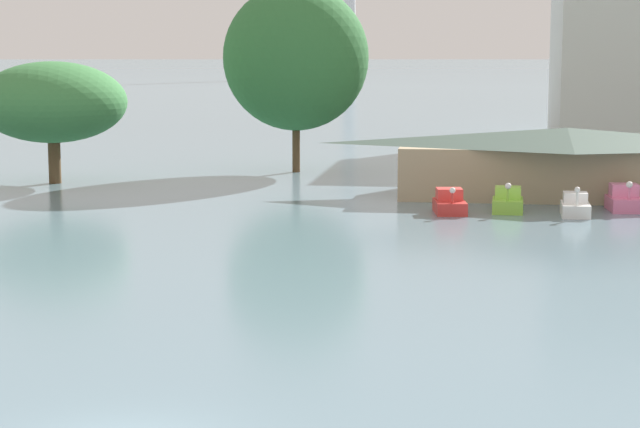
{
  "coord_description": "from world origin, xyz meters",
  "views": [
    {
      "loc": [
        7.32,
        -21.79,
        8.39
      ],
      "look_at": [
        1.14,
        23.1,
        1.74
      ],
      "focal_mm": 62.87,
      "sensor_mm": 36.0,
      "label": 1
    }
  ],
  "objects_px": {
    "pedal_boat_red": "(450,203)",
    "pedal_boat_pink": "(624,200)",
    "pedal_boat_white": "(575,206)",
    "pedal_boat_lime": "(508,202)",
    "boathouse": "(566,161)",
    "shoreline_tree_tall_left": "(53,102)",
    "shoreline_tree_mid": "(296,57)"
  },
  "relations": [
    {
      "from": "pedal_boat_white",
      "to": "pedal_boat_pink",
      "type": "relative_size",
      "value": 0.97
    },
    {
      "from": "pedal_boat_lime",
      "to": "shoreline_tree_mid",
      "type": "bearing_deg",
      "value": -139.61
    },
    {
      "from": "boathouse",
      "to": "shoreline_tree_tall_left",
      "type": "distance_m",
      "value": 31.84
    },
    {
      "from": "pedal_boat_red",
      "to": "shoreline_tree_mid",
      "type": "xyz_separation_m",
      "value": [
        -11.0,
        18.44,
        7.37
      ]
    },
    {
      "from": "pedal_boat_white",
      "to": "shoreline_tree_mid",
      "type": "bearing_deg",
      "value": -135.53
    },
    {
      "from": "shoreline_tree_tall_left",
      "to": "shoreline_tree_mid",
      "type": "relative_size",
      "value": 0.72
    },
    {
      "from": "pedal_boat_pink",
      "to": "shoreline_tree_tall_left",
      "type": "bearing_deg",
      "value": -106.5
    },
    {
      "from": "pedal_boat_lime",
      "to": "pedal_boat_pink",
      "type": "xyz_separation_m",
      "value": [
        6.11,
        1.32,
        0.03
      ]
    },
    {
      "from": "pedal_boat_white",
      "to": "pedal_boat_pink",
      "type": "height_order",
      "value": "pedal_boat_pink"
    },
    {
      "from": "pedal_boat_red",
      "to": "pedal_boat_lime",
      "type": "distance_m",
      "value": 3.12
    },
    {
      "from": "shoreline_tree_tall_left",
      "to": "pedal_boat_lime",
      "type": "bearing_deg",
      "value": -17.65
    },
    {
      "from": "pedal_boat_white",
      "to": "pedal_boat_red",
      "type": "bearing_deg",
      "value": -89.35
    },
    {
      "from": "pedal_boat_red",
      "to": "shoreline_tree_tall_left",
      "type": "bearing_deg",
      "value": -119.19
    },
    {
      "from": "pedal_boat_pink",
      "to": "boathouse",
      "type": "relative_size",
      "value": 0.13
    },
    {
      "from": "pedal_boat_lime",
      "to": "shoreline_tree_tall_left",
      "type": "bearing_deg",
      "value": -105.79
    },
    {
      "from": "boathouse",
      "to": "shoreline_tree_mid",
      "type": "xyz_separation_m",
      "value": [
        -17.45,
        11.1,
        5.79
      ]
    },
    {
      "from": "pedal_boat_pink",
      "to": "pedal_boat_white",
      "type": "bearing_deg",
      "value": -54.45
    },
    {
      "from": "shoreline_tree_tall_left",
      "to": "pedal_boat_pink",
      "type": "bearing_deg",
      "value": -12.57
    },
    {
      "from": "pedal_boat_lime",
      "to": "boathouse",
      "type": "relative_size",
      "value": 0.12
    },
    {
      "from": "pedal_boat_red",
      "to": "pedal_boat_pink",
      "type": "relative_size",
      "value": 1.07
    },
    {
      "from": "pedal_boat_red",
      "to": "boathouse",
      "type": "bearing_deg",
      "value": 130.81
    },
    {
      "from": "pedal_boat_pink",
      "to": "boathouse",
      "type": "distance_m",
      "value": 6.01
    },
    {
      "from": "pedal_boat_white",
      "to": "boathouse",
      "type": "distance_m",
      "value": 7.59
    },
    {
      "from": "boathouse",
      "to": "pedal_boat_pink",
      "type": "bearing_deg",
      "value": -62.83
    },
    {
      "from": "pedal_boat_red",
      "to": "pedal_boat_lime",
      "type": "xyz_separation_m",
      "value": [
        3.0,
        0.86,
        0.02
      ]
    },
    {
      "from": "pedal_boat_lime",
      "to": "pedal_boat_pink",
      "type": "distance_m",
      "value": 6.25
    },
    {
      "from": "pedal_boat_red",
      "to": "pedal_boat_pink",
      "type": "xyz_separation_m",
      "value": [
        9.11,
        2.17,
        0.05
      ]
    },
    {
      "from": "pedal_boat_white",
      "to": "shoreline_tree_mid",
      "type": "relative_size",
      "value": 0.2
    },
    {
      "from": "shoreline_tree_tall_left",
      "to": "boathouse",
      "type": "bearing_deg",
      "value": -4.47
    },
    {
      "from": "pedal_boat_lime",
      "to": "pedal_boat_pink",
      "type": "height_order",
      "value": "pedal_boat_pink"
    },
    {
      "from": "shoreline_tree_mid",
      "to": "pedal_boat_red",
      "type": "bearing_deg",
      "value": -59.18
    },
    {
      "from": "pedal_boat_red",
      "to": "boathouse",
      "type": "height_order",
      "value": "boathouse"
    }
  ]
}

